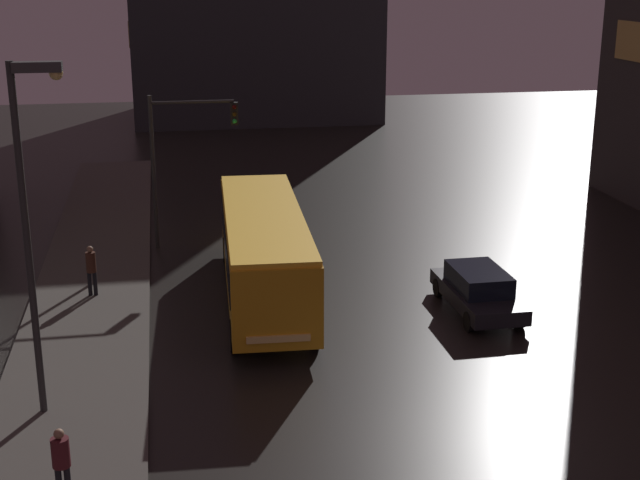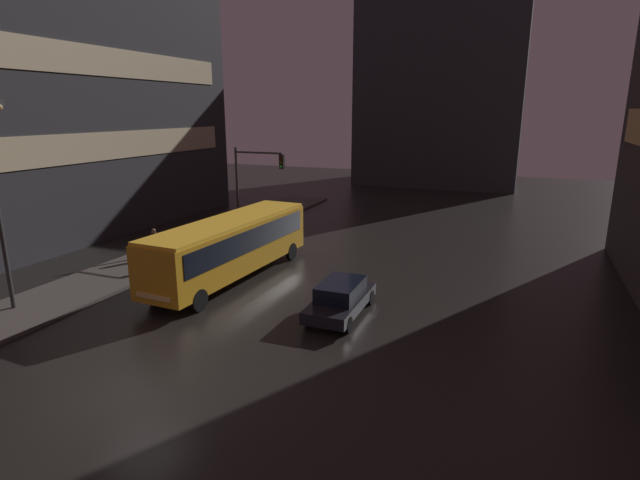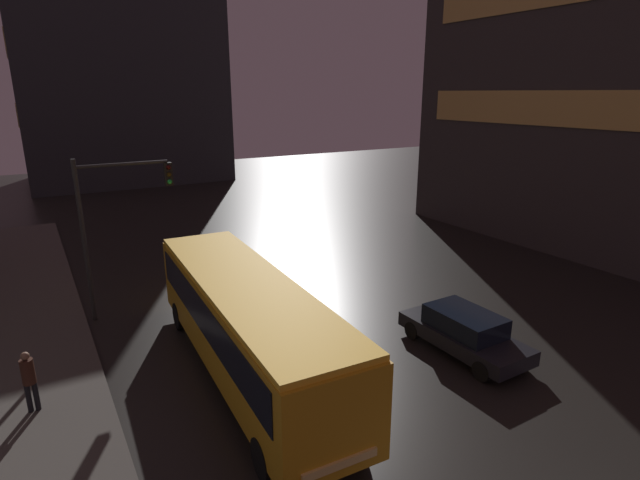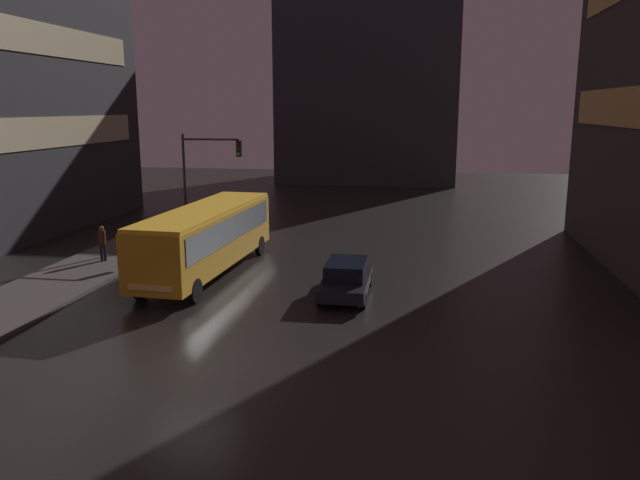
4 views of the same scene
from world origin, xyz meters
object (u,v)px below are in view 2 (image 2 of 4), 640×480
car_taxi (341,298)px  traffic_light_main (253,179)px  bus_near (231,242)px  pedestrian_mid (154,241)px

car_taxi → traffic_light_main: size_ratio=0.74×
bus_near → car_taxi: 7.32m
bus_near → traffic_light_main: (-2.41, 6.72, 2.29)m
car_taxi → traffic_light_main: bearing=-44.9°
pedestrian_mid → traffic_light_main: size_ratio=0.28×
car_taxi → pedestrian_mid: (-12.66, 3.41, 0.43)m
bus_near → traffic_light_main: size_ratio=1.85×
bus_near → car_taxi: (6.83, -2.34, -1.19)m
car_taxi → bus_near: bearing=-19.4°
pedestrian_mid → traffic_light_main: bearing=132.6°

